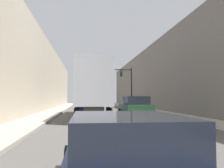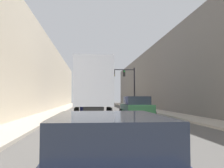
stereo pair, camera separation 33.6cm
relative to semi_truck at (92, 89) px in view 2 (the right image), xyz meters
name	(u,v)px [view 2 (the right image)]	position (x,y,z in m)	size (l,w,h in m)	color
sidewalk_right	(153,111)	(7.41, 7.64, -2.32)	(2.21, 80.00, 0.15)	#B2A899
sidewalk_left	(57,111)	(-4.01, 7.64, -2.32)	(2.21, 80.00, 0.15)	#B2A899
building_right	(186,75)	(11.52, 7.64, 2.08)	(6.00, 80.00, 8.95)	#66605B
building_left	(21,73)	(-8.11, 7.64, 2.04)	(6.00, 80.00, 8.88)	beige
semi_truck	(92,89)	(0.00, 0.00, 0.00)	(2.47, 14.05, 4.24)	#B2B7C1
sedan_car	(108,161)	(0.02, -17.91, -1.74)	(2.01, 4.23, 1.38)	navy
suv_car	(136,108)	(3.46, -2.22, -1.57)	(2.24, 4.60, 1.74)	#234C2D
traffic_signal_gantry	(123,79)	(4.53, 13.27, 1.85)	(5.98, 0.35, 5.93)	black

